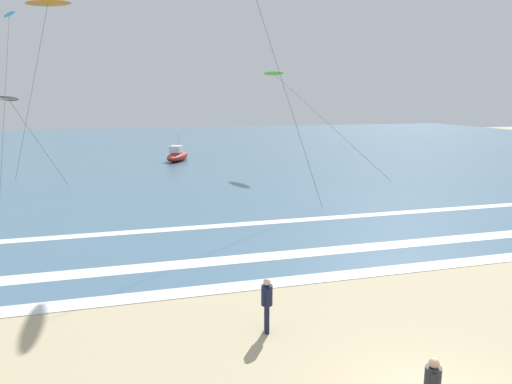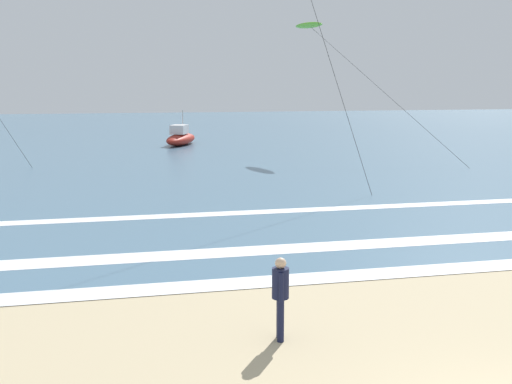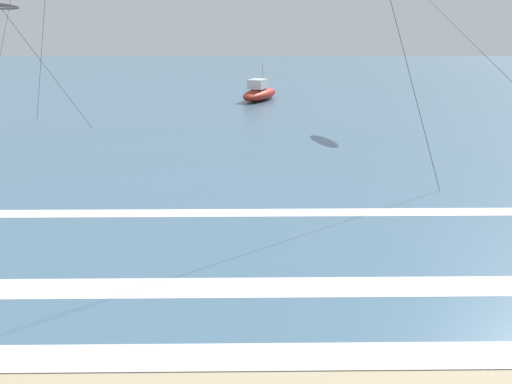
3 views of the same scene
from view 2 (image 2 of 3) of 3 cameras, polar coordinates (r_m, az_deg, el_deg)
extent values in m
cube|color=slate|center=(59.01, -7.08, 5.32)|extent=(140.00, 90.00, 0.01)
cube|color=white|center=(15.16, 1.58, -8.25)|extent=(42.12, 0.89, 0.01)
cube|color=white|center=(17.85, 0.61, -5.42)|extent=(45.57, 1.02, 0.01)
cube|color=white|center=(23.42, 3.78, -1.71)|extent=(41.61, 0.75, 0.01)
cylinder|color=#141938|center=(11.70, 2.30, -11.85)|extent=(0.13, 0.13, 0.82)
cylinder|color=#141938|center=(11.89, 2.22, -11.49)|extent=(0.13, 0.13, 0.82)
cylinder|color=#141938|center=(11.56, 2.28, -8.44)|extent=(0.32, 0.32, 0.58)
cylinder|color=#141938|center=(11.39, 2.35, -8.86)|extent=(0.11, 0.15, 0.56)
cylinder|color=#141938|center=(11.74, 2.22, -8.27)|extent=(0.11, 0.15, 0.56)
sphere|color=#DBB28E|center=(11.44, 2.30, -6.61)|extent=(0.21, 0.21, 0.21)
cylinder|color=#333333|center=(26.95, 5.37, 16.63)|extent=(4.85, 2.29, 15.78)
ellipsoid|color=#70C628|center=(42.71, 4.91, 15.16)|extent=(1.56, 3.29, 0.43)
cylinder|color=#333333|center=(39.33, 11.68, 9.15)|extent=(6.85, 9.41, 8.63)
ellipsoid|color=maroon|center=(48.85, -6.98, 4.88)|extent=(3.55, 5.46, 0.90)
cube|color=silver|center=(48.41, -7.14, 5.78)|extent=(1.59, 1.81, 0.70)
cylinder|color=#B2B2B2|center=(49.32, -6.81, 6.51)|extent=(0.08, 0.08, 1.80)
camera|label=1|loc=(2.34, -162.06, 39.43)|focal=33.38mm
camera|label=3|loc=(6.21, 25.25, 19.07)|focal=40.31mm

